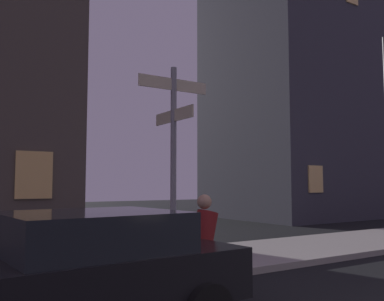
{
  "coord_description": "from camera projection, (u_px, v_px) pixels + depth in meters",
  "views": [
    {
      "loc": [
        -5.56,
        -1.48,
        1.76
      ],
      "look_at": [
        -1.03,
        5.57,
        2.44
      ],
      "focal_mm": 38.93,
      "sensor_mm": 36.0,
      "label": 1
    }
  ],
  "objects": [
    {
      "name": "building_right_block",
      "position": [
        298.0,
        65.0,
        23.68
      ],
      "size": [
        8.98,
        7.32,
        17.08
      ],
      "color": "#383842",
      "rests_on": "ground_plane"
    },
    {
      "name": "signpost",
      "position": [
        173.0,
        147.0,
        8.3
      ],
      "size": [
        1.56,
        1.44,
        3.98
      ],
      "color": "gray",
      "rests_on": "sidewalk_kerb"
    },
    {
      "name": "sidewalk_kerb",
      "position": [
        212.0,
        259.0,
        9.42
      ],
      "size": [
        40.0,
        3.04,
        0.14
      ],
      "primitive_type": "cube",
      "color": "#9E9991",
      "rests_on": "ground_plane"
    },
    {
      "name": "cyclist",
      "position": [
        207.0,
        252.0,
        6.2
      ],
      "size": [
        1.81,
        0.38,
        1.61
      ],
      "color": "black",
      "rests_on": "ground_plane"
    },
    {
      "name": "car_far_trailing",
      "position": [
        63.0,
        273.0,
        4.7
      ],
      "size": [
        4.55,
        2.3,
        1.43
      ],
      "color": "black",
      "rests_on": "ground_plane"
    }
  ]
}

